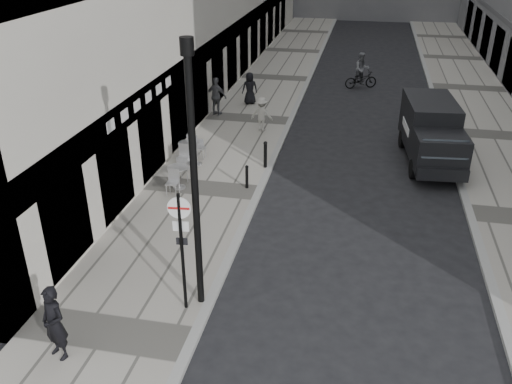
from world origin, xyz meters
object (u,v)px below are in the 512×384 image
walking_man (54,323)px  panel_van (431,130)px  lamppost (194,170)px  cyclist (361,74)px  sign_post (181,237)px

walking_man → panel_van: panel_van is taller
walking_man → panel_van: 15.49m
lamppost → cyclist: bearing=81.0°
lamppost → sign_post: bearing=-132.6°
walking_man → lamppost: bearing=67.5°
walking_man → panel_van: size_ratio=0.35×
sign_post → lamppost: (0.29, 0.31, 1.57)m
lamppost → cyclist: lamppost is taller
sign_post → cyclist: sign_post is taller
lamppost → panel_van: lamppost is taller
walking_man → sign_post: bearing=67.2°
lamppost → walking_man: bearing=-135.2°
lamppost → cyclist: (3.26, 20.49, -2.90)m
walking_man → lamppost: 4.37m
panel_van → cyclist: (-2.93, 10.05, -0.52)m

